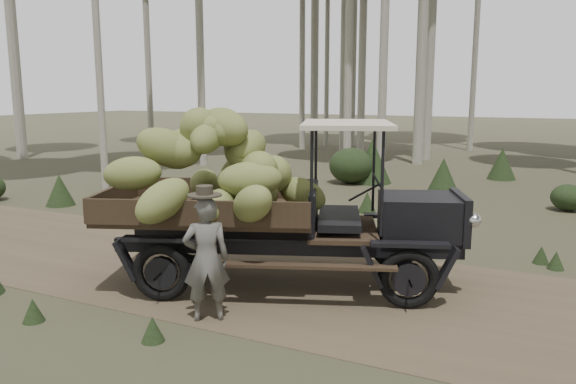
# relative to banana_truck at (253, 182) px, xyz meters

# --- Properties ---
(ground) EXTENTS (120.00, 120.00, 0.00)m
(ground) POSITION_rel_banana_truck_xyz_m (2.44, 0.34, -1.53)
(ground) COLOR #473D2B
(ground) RESTS_ON ground
(dirt_track) EXTENTS (70.00, 4.00, 0.01)m
(dirt_track) POSITION_rel_banana_truck_xyz_m (2.44, 0.34, -1.53)
(dirt_track) COLOR brown
(dirt_track) RESTS_ON ground
(banana_truck) EXTENTS (5.43, 3.62, 2.69)m
(banana_truck) POSITION_rel_banana_truck_xyz_m (0.00, 0.00, 0.00)
(banana_truck) COLOR black
(banana_truck) RESTS_ON ground
(farmer) EXTENTS (0.68, 0.64, 1.70)m
(farmer) POSITION_rel_banana_truck_xyz_m (0.11, -1.38, -0.73)
(farmer) COLOR #5B5853
(farmer) RESTS_ON ground
(undergrowth) EXTENTS (23.52, 24.20, 1.38)m
(undergrowth) POSITION_rel_banana_truck_xyz_m (0.90, 0.60, -1.00)
(undergrowth) COLOR #233319
(undergrowth) RESTS_ON ground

